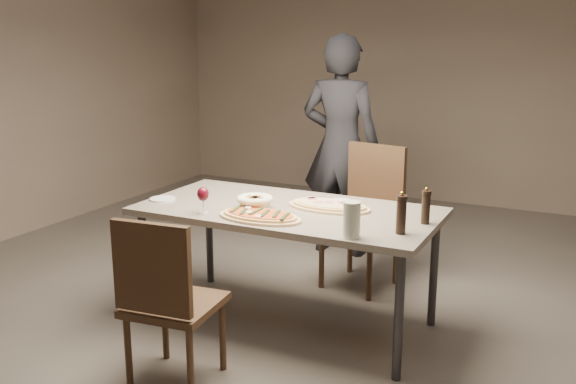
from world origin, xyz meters
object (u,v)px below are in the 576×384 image
at_px(ham_pizza, 329,206).
at_px(chair_near, 166,294).
at_px(dining_table, 288,217).
at_px(diner, 341,146).
at_px(chair_far, 367,208).
at_px(pepper_mill_left, 401,214).
at_px(carafe, 352,220).
at_px(bread_basket, 255,201).
at_px(zucchini_pizza, 260,216).

height_order(ham_pizza, chair_near, chair_near).
height_order(dining_table, diner, diner).
bearing_deg(ham_pizza, dining_table, -153.12).
relative_size(ham_pizza, chair_near, 0.57).
xyz_separation_m(chair_far, diner, (-0.43, 0.56, 0.33)).
bearing_deg(pepper_mill_left, diner, 121.28).
bearing_deg(chair_far, dining_table, 87.50).
xyz_separation_m(pepper_mill_left, carafe, (-0.21, -0.18, -0.01)).
relative_size(bread_basket, pepper_mill_left, 0.96).
xyz_separation_m(zucchini_pizza, carafe, (0.59, -0.10, 0.08)).
distance_m(dining_table, ham_pizza, 0.26).
xyz_separation_m(dining_table, diner, (-0.23, 1.43, 0.20)).
xyz_separation_m(dining_table, pepper_mill_left, (0.76, -0.20, 0.17)).
xyz_separation_m(dining_table, chair_near, (-0.20, -0.96, -0.18)).
relative_size(zucchini_pizza, pepper_mill_left, 2.23).
relative_size(pepper_mill_left, diner, 0.13).
relative_size(pepper_mill_left, chair_near, 0.25).
relative_size(zucchini_pizza, carafe, 2.67).
relative_size(chair_far, diner, 0.56).
xyz_separation_m(dining_table, chair_far, (0.20, 0.88, -0.13)).
relative_size(dining_table, chair_far, 1.79).
relative_size(zucchini_pizza, ham_pizza, 0.98).
bearing_deg(carafe, chair_far, 105.57).
bearing_deg(carafe, pepper_mill_left, 40.33).
bearing_deg(chair_far, bread_basket, 79.65).
relative_size(pepper_mill_left, carafe, 1.20).
distance_m(pepper_mill_left, diner, 1.91).
height_order(pepper_mill_left, chair_far, chair_far).
height_order(carafe, chair_far, chair_far).
height_order(dining_table, pepper_mill_left, pepper_mill_left).
bearing_deg(diner, chair_near, 88.47).
bearing_deg(chair_far, carafe, 116.07).
height_order(zucchini_pizza, chair_far, chair_far).
relative_size(carafe, chair_near, 0.21).
distance_m(dining_table, chair_far, 0.91).
height_order(zucchini_pizza, pepper_mill_left, pepper_mill_left).
distance_m(ham_pizza, carafe, 0.59).
bearing_deg(chair_far, chair_near, 88.03).
distance_m(dining_table, bread_basket, 0.23).
xyz_separation_m(pepper_mill_left, chair_near, (-0.97, -0.76, -0.34)).
distance_m(carafe, diner, 1.97).
xyz_separation_m(dining_table, carafe, (0.55, -0.38, 0.15)).
distance_m(bread_basket, carafe, 0.78).
bearing_deg(pepper_mill_left, chair_far, 117.41).
relative_size(carafe, chair_far, 0.19).
bearing_deg(chair_near, carafe, 31.89).
bearing_deg(zucchini_pizza, ham_pizza, 60.11).
bearing_deg(bread_basket, dining_table, 31.21).
bearing_deg(pepper_mill_left, chair_near, -141.69).
xyz_separation_m(dining_table, zucchini_pizza, (-0.04, -0.28, 0.07)).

